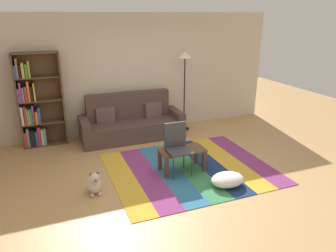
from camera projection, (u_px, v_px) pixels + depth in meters
The scene contains 11 objects.
ground_plane at pixel (179, 174), 5.63m from camera, with size 14.00×14.00×0.00m, color tan.
back_wall at pixel (136, 74), 7.42m from camera, with size 6.80×0.10×2.70m, color beige.
rug at pixel (190, 168), 5.82m from camera, with size 2.84×2.39×0.01m.
couch at pixel (132, 123), 7.19m from camera, with size 2.26×0.80×1.00m.
bookshelf at pixel (35, 105), 6.58m from camera, with size 0.90×0.28×1.95m.
coffee_table at pixel (182, 154), 5.63m from camera, with size 0.80×0.41×0.41m.
pouf at pixel (227, 180), 5.20m from camera, with size 0.56×0.42×0.21m, color white.
dog at pixel (94, 184), 4.98m from camera, with size 0.22×0.35×0.40m.
standing_lamp at pixel (185, 65), 7.32m from camera, with size 0.32×0.32×1.86m.
tv_remote at pixel (183, 148), 5.66m from camera, with size 0.04×0.15×0.02m, color black.
folding_chair at pixel (177, 144), 5.53m from camera, with size 0.40×0.40×0.90m.
Camera 1 is at (-2.03, -4.61, 2.66)m, focal length 34.21 mm.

